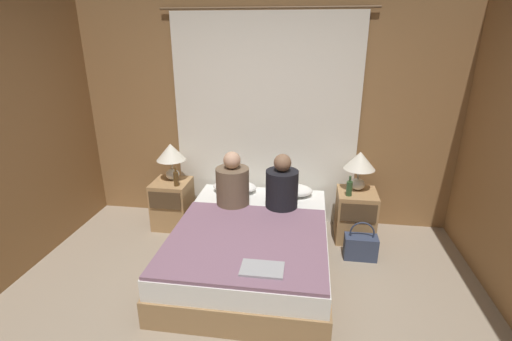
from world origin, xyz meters
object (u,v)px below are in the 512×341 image
(lamp_right, at_px, (360,163))
(person_left_in_bed, at_px, (233,185))
(pillow_right, at_px, (290,190))
(nightstand_left, at_px, (173,203))
(bed, at_px, (252,246))
(pillow_left, at_px, (235,187))
(beer_bottle_on_left_stand, at_px, (176,178))
(lamp_left, at_px, (171,155))
(person_right_in_bed, at_px, (282,187))
(nightstand_right, at_px, (355,215))
(beer_bottle_on_right_stand, at_px, (349,188))
(laptop_on_bed, at_px, (262,269))
(handbag_on_floor, at_px, (361,246))

(lamp_right, bearing_deg, person_left_in_bed, -165.52)
(pillow_right, bearing_deg, nightstand_left, -175.93)
(pillow_right, bearing_deg, lamp_right, -1.58)
(bed, distance_m, pillow_left, 0.87)
(nightstand_left, relative_size, beer_bottle_on_left_stand, 2.53)
(lamp_left, relative_size, person_right_in_bed, 0.72)
(lamp_right, relative_size, pillow_left, 0.86)
(lamp_right, height_order, person_right_in_bed, person_right_in_bed)
(bed, height_order, nightstand_right, nightstand_right)
(pillow_left, bearing_deg, nightstand_left, -172.39)
(nightstand_right, height_order, beer_bottle_on_right_stand, beer_bottle_on_right_stand)
(nightstand_left, xyz_separation_m, lamp_right, (2.06, 0.08, 0.57))
(person_right_in_bed, height_order, laptop_on_bed, person_right_in_bed)
(bed, relative_size, person_left_in_bed, 3.25)
(lamp_left, height_order, pillow_left, lamp_left)
(lamp_right, height_order, pillow_right, lamp_right)
(nightstand_right, height_order, pillow_left, nightstand_right)
(nightstand_left, xyz_separation_m, beer_bottle_on_left_stand, (0.11, -0.10, 0.36))
(person_left_in_bed, bearing_deg, bed, -57.46)
(nightstand_right, distance_m, pillow_right, 0.75)
(pillow_right, bearing_deg, beer_bottle_on_right_stand, -17.71)
(person_right_in_bed, bearing_deg, person_left_in_bed, 180.00)
(beer_bottle_on_left_stand, bearing_deg, pillow_right, 8.99)
(beer_bottle_on_left_stand, height_order, laptop_on_bed, beer_bottle_on_left_stand)
(nightstand_left, relative_size, lamp_right, 1.30)
(bed, xyz_separation_m, nightstand_right, (1.03, 0.67, 0.06))
(bed, xyz_separation_m, pillow_left, (-0.31, 0.76, 0.28))
(person_left_in_bed, relative_size, person_right_in_bed, 1.00)
(nightstand_left, bearing_deg, pillow_left, 7.61)
(laptop_on_bed, bearing_deg, lamp_right, 59.98)
(person_left_in_bed, bearing_deg, lamp_right, 14.48)
(lamp_left, bearing_deg, beer_bottle_on_left_stand, -58.56)
(pillow_left, distance_m, person_left_in_bed, 0.40)
(nightstand_right, distance_m, lamp_right, 0.57)
(handbag_on_floor, bearing_deg, nightstand_left, 169.41)
(pillow_right, bearing_deg, nightstand_right, -7.61)
(bed, relative_size, nightstand_right, 3.49)
(beer_bottle_on_right_stand, height_order, laptop_on_bed, beer_bottle_on_right_stand)
(nightstand_right, height_order, person_left_in_bed, person_left_in_bed)
(nightstand_right, distance_m, handbag_on_floor, 0.42)
(pillow_left, bearing_deg, lamp_right, -0.84)
(lamp_left, bearing_deg, lamp_right, 0.00)
(pillow_right, distance_m, beer_bottle_on_left_stand, 1.26)
(bed, relative_size, beer_bottle_on_left_stand, 8.83)
(pillow_left, distance_m, laptop_on_bed, 1.56)
(bed, bearing_deg, person_right_in_bed, 59.02)
(nightstand_right, distance_m, beer_bottle_on_left_stand, 1.99)
(lamp_left, distance_m, beer_bottle_on_left_stand, 0.29)
(pillow_right, relative_size, beer_bottle_on_left_stand, 2.28)
(nightstand_right, bearing_deg, beer_bottle_on_right_stand, -135.85)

